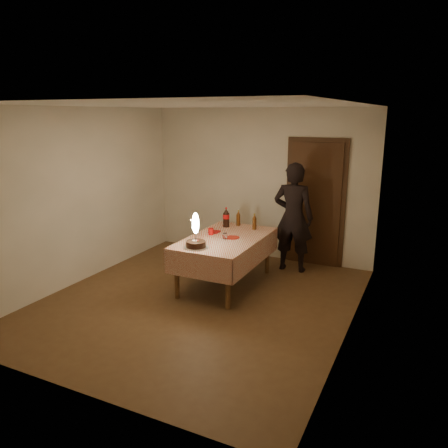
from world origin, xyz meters
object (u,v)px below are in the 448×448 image
(cola_bottle, at_px, (226,218))
(clear_cup, at_px, (225,236))
(red_plate, at_px, (232,237))
(photographer, at_px, (293,217))
(amber_bottle_right, at_px, (254,222))
(birthday_cake, at_px, (196,239))
(dining_table, at_px, (225,244))
(amber_bottle_left, at_px, (238,218))
(red_cup, at_px, (211,232))

(cola_bottle, bearing_deg, clear_cup, -65.92)
(red_plate, relative_size, clear_cup, 2.44)
(photographer, bearing_deg, red_plate, -120.19)
(cola_bottle, distance_m, amber_bottle_right, 0.47)
(photographer, bearing_deg, birthday_cake, -116.79)
(birthday_cake, bearing_deg, red_plate, 69.21)
(dining_table, xyz_separation_m, amber_bottle_left, (-0.12, 0.72, 0.22))
(red_cup, height_order, amber_bottle_right, amber_bottle_right)
(amber_bottle_right, bearing_deg, dining_table, -109.48)
(photographer, bearing_deg, amber_bottle_right, -136.59)
(red_plate, distance_m, amber_bottle_right, 0.60)
(birthday_cake, xyz_separation_m, photographer, (0.85, 1.68, 0.03))
(dining_table, distance_m, clear_cup, 0.18)
(cola_bottle, bearing_deg, red_plate, -57.06)
(birthday_cake, xyz_separation_m, clear_cup, (0.19, 0.52, -0.08))
(clear_cup, xyz_separation_m, cola_bottle, (-0.29, 0.65, 0.11))
(birthday_cake, relative_size, photographer, 0.27)
(red_cup, bearing_deg, red_plate, -1.88)
(birthday_cake, height_order, amber_bottle_left, birthday_cake)
(amber_bottle_right, xyz_separation_m, photographer, (0.48, 0.46, 0.03))
(dining_table, distance_m, cola_bottle, 0.66)
(cola_bottle, bearing_deg, dining_table, -65.46)
(birthday_cake, bearing_deg, red_cup, 99.44)
(dining_table, xyz_separation_m, red_cup, (-0.26, 0.03, 0.15))
(red_plate, xyz_separation_m, amber_bottle_right, (0.12, 0.58, 0.11))
(amber_bottle_left, distance_m, photographer, 0.88)
(red_plate, bearing_deg, clear_cup, -115.98)
(birthday_cake, bearing_deg, dining_table, 76.42)
(amber_bottle_left, relative_size, photographer, 0.14)
(amber_bottle_right, bearing_deg, cola_bottle, -174.62)
(red_plate, bearing_deg, photographer, 59.81)
(clear_cup, height_order, amber_bottle_right, amber_bottle_right)
(red_plate, xyz_separation_m, clear_cup, (-0.06, -0.12, 0.04))
(dining_table, relative_size, amber_bottle_left, 6.75)
(clear_cup, bearing_deg, birthday_cake, -109.59)
(dining_table, bearing_deg, birthday_cake, -103.58)
(red_cup, distance_m, photographer, 1.40)
(red_plate, bearing_deg, amber_bottle_right, 78.37)
(red_cup, bearing_deg, amber_bottle_right, 50.44)
(clear_cup, height_order, photographer, photographer)
(clear_cup, bearing_deg, amber_bottle_right, 75.83)
(dining_table, distance_m, amber_bottle_right, 0.67)
(amber_bottle_left, height_order, photographer, photographer)
(amber_bottle_left, bearing_deg, cola_bottle, -130.21)
(red_plate, height_order, amber_bottle_right, amber_bottle_right)
(red_plate, bearing_deg, birthday_cake, -110.79)
(dining_table, distance_m, red_cup, 0.30)
(clear_cup, distance_m, amber_bottle_left, 0.83)
(dining_table, relative_size, cola_bottle, 5.42)
(cola_bottle, bearing_deg, photographer, 27.84)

